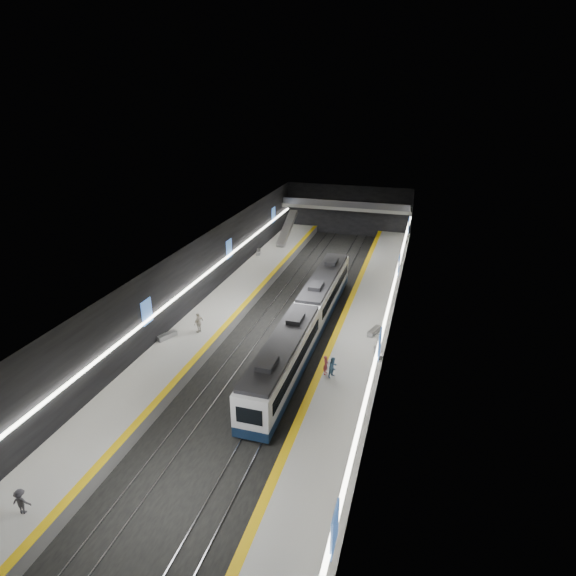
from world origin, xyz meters
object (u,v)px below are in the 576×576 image
(bench_left_far, at_px, (259,252))
(passenger_left_a, at_px, (199,323))
(bench_right_near, at_px, (378,353))
(bench_right_far, at_px, (374,331))
(bench_left_near, at_px, (167,336))
(passenger_right_a, at_px, (326,365))
(escalator, at_px, (287,228))
(passenger_left_b, at_px, (21,502))
(train, at_px, (306,320))
(passenger_right_b, at_px, (333,367))

(bench_left_far, distance_m, passenger_left_a, 23.30)
(bench_left_far, bearing_deg, bench_right_near, -64.27)
(bench_right_far, bearing_deg, passenger_left_a, -146.61)
(bench_left_near, xyz_separation_m, passenger_right_a, (15.24, -1.67, 0.58))
(escalator, xyz_separation_m, bench_right_far, (16.22, -25.77, -1.66))
(bench_left_near, xyz_separation_m, passenger_left_b, (2.45, -19.67, 0.54))
(bench_right_near, bearing_deg, passenger_right_a, -147.14)
(bench_right_near, bearing_deg, bench_left_far, 114.24)
(bench_left_far, relative_size, bench_right_near, 1.11)
(train, xyz_separation_m, bench_left_far, (-12.00, 20.15, -0.97))
(passenger_right_b, bearing_deg, passenger_right_a, 99.01)
(bench_left_far, bearing_deg, passenger_right_b, -73.74)
(bench_left_near, relative_size, bench_right_far, 0.98)
(bench_right_far, height_order, passenger_right_a, passenger_right_a)
(bench_right_far, bearing_deg, passenger_right_a, -92.03)
(escalator, distance_m, bench_right_near, 34.18)
(bench_left_near, distance_m, passenger_left_a, 3.10)
(bench_right_far, relative_size, passenger_left_a, 1.00)
(bench_left_far, distance_m, bench_right_far, 26.14)
(train, relative_size, bench_right_far, 15.22)
(bench_left_far, height_order, passenger_right_b, passenger_right_b)
(passenger_right_b, bearing_deg, escalator, 50.04)
(bench_left_near, relative_size, bench_right_near, 1.14)
(passenger_right_b, bearing_deg, bench_right_near, -7.00)
(bench_right_far, distance_m, passenger_right_a, 8.54)
(bench_right_near, bearing_deg, train, 145.02)
(bench_right_far, bearing_deg, passenger_right_b, -87.57)
(train, relative_size, passenger_left_a, 15.21)
(bench_left_near, bearing_deg, bench_right_far, 43.47)
(escalator, bearing_deg, passenger_left_a, -89.25)
(escalator, bearing_deg, bench_left_near, -93.40)
(passenger_left_a, bearing_deg, train, 121.80)
(train, distance_m, passenger_right_b, 7.89)
(bench_left_far, height_order, bench_right_far, bench_right_far)
(passenger_left_b, bearing_deg, passenger_right_b, -137.83)
(bench_right_far, xyz_separation_m, passenger_left_a, (-15.82, -4.42, 0.75))
(bench_left_near, distance_m, passenger_right_b, 15.99)
(bench_right_near, height_order, passenger_right_a, passenger_right_a)
(escalator, bearing_deg, train, -69.80)
(bench_left_near, bearing_deg, passenger_right_a, 17.94)
(escalator, xyz_separation_m, passenger_right_b, (13.96, -33.99, -1.03))
(bench_left_near, bearing_deg, passenger_right_b, 17.42)
(escalator, xyz_separation_m, passenger_left_a, (0.40, -30.19, -0.91))
(train, height_order, escalator, escalator)
(passenger_left_a, bearing_deg, escalator, -164.87)
(passenger_left_a, bearing_deg, passenger_left_b, 14.75)
(passenger_left_b, bearing_deg, bench_left_far, -97.55)
(passenger_right_b, bearing_deg, passenger_left_a, 102.04)
(bench_right_far, xyz_separation_m, passenger_left_b, (-15.68, -26.01, 0.54))
(bench_left_near, bearing_deg, escalator, 110.77)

